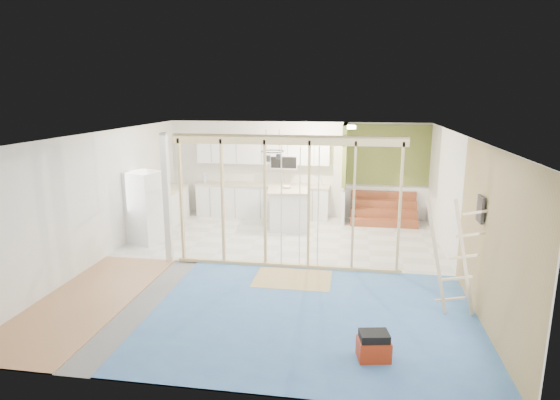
% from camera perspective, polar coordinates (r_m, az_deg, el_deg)
% --- Properties ---
extents(room, '(7.01, 8.01, 2.61)m').
position_cam_1_polar(room, '(8.93, -1.08, -0.32)').
color(room, slate).
rests_on(room, ground).
extents(floor_overlays, '(7.00, 8.00, 0.03)m').
position_cam_1_polar(floor_overlays, '(9.36, -0.53, -7.96)').
color(floor_overlays, silver).
rests_on(floor_overlays, room).
extents(stud_frame, '(4.66, 0.14, 2.60)m').
position_cam_1_polar(stud_frame, '(8.91, -2.46, 1.46)').
color(stud_frame, tan).
rests_on(stud_frame, room).
extents(base_cabinets, '(4.45, 2.24, 0.93)m').
position_cam_1_polar(base_cabinets, '(12.66, -5.58, -0.30)').
color(base_cabinets, white).
rests_on(base_cabinets, room).
extents(upper_cabinets, '(3.60, 0.41, 0.85)m').
position_cam_1_polar(upper_cabinets, '(12.69, -1.83, 5.99)').
color(upper_cabinets, white).
rests_on(upper_cabinets, room).
extents(green_partition, '(2.25, 1.51, 2.60)m').
position_cam_1_polar(green_partition, '(12.47, 11.21, 1.55)').
color(green_partition, olive).
rests_on(green_partition, room).
extents(pot_rack, '(0.52, 0.52, 0.72)m').
position_cam_1_polar(pot_rack, '(10.70, -0.94, 5.66)').
color(pot_rack, black).
rests_on(pot_rack, room).
extents(sheathing_panel, '(0.02, 4.00, 2.60)m').
position_cam_1_polar(sheathing_panel, '(7.15, 24.54, -4.91)').
color(sheathing_panel, tan).
rests_on(sheathing_panel, room).
extents(electrical_panel, '(0.04, 0.30, 0.40)m').
position_cam_1_polar(electrical_panel, '(7.60, 23.25, -1.03)').
color(electrical_panel, '#393A3E').
rests_on(electrical_panel, room).
extents(ceiling_light, '(0.32, 0.32, 0.08)m').
position_cam_1_polar(ceiling_light, '(11.59, 8.45, 8.78)').
color(ceiling_light, '#FFEABF').
rests_on(ceiling_light, room).
extents(fridge, '(0.91, 0.88, 1.64)m').
position_cam_1_polar(fridge, '(10.98, -16.03, -0.90)').
color(fridge, white).
rests_on(fridge, room).
extents(island, '(1.17, 1.17, 1.01)m').
position_cam_1_polar(island, '(11.72, 1.08, -1.13)').
color(island, white).
rests_on(island, room).
extents(bowl, '(0.28, 0.28, 0.06)m').
position_cam_1_polar(bowl, '(11.74, 0.90, 1.59)').
color(bowl, silver).
rests_on(bowl, island).
extents(soap_bottle_a, '(0.15, 0.15, 0.32)m').
position_cam_1_polar(soap_bottle_a, '(13.00, -9.20, 2.75)').
color(soap_bottle_a, '#B3B5C7').
rests_on(soap_bottle_a, base_cabinets).
extents(soap_bottle_b, '(0.10, 0.10, 0.21)m').
position_cam_1_polar(soap_bottle_b, '(12.49, 5.05, 2.20)').
color(soap_bottle_b, silver).
rests_on(soap_bottle_b, base_cabinets).
extents(toolbox, '(0.45, 0.37, 0.38)m').
position_cam_1_polar(toolbox, '(6.36, 11.35, -17.14)').
color(toolbox, '#A12A0E').
rests_on(toolbox, room).
extents(ladder, '(0.98, 0.06, 1.81)m').
position_cam_1_polar(ladder, '(7.56, 20.43, -6.57)').
color(ladder, '#DAB885').
rests_on(ladder, room).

